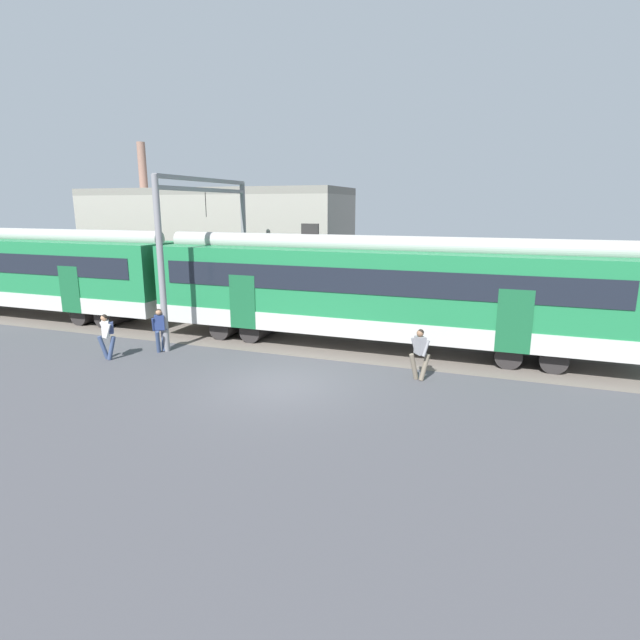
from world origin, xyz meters
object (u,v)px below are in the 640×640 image
Objects in this scene: commuter_train at (186,279)px; pedestrian_navy at (160,326)px; pedestrian_white at (107,333)px; pedestrian_grey at (420,351)px.

pedestrian_navy is at bearing -72.77° from commuter_train.
commuter_train is 3.73m from pedestrian_navy.
pedestrian_white and pedestrian_grey have the same top height.
commuter_train reaches higher than pedestrian_grey.
pedestrian_white is at bearing -91.56° from commuter_train.
commuter_train is 22.83× the size of pedestrian_grey.
pedestrian_grey is at bearing 0.91° from pedestrian_navy.
commuter_train is 11.27m from pedestrian_grey.
commuter_train is at bearing 88.44° from pedestrian_white.
pedestrian_grey is (9.69, 0.15, -0.03)m from pedestrian_navy.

